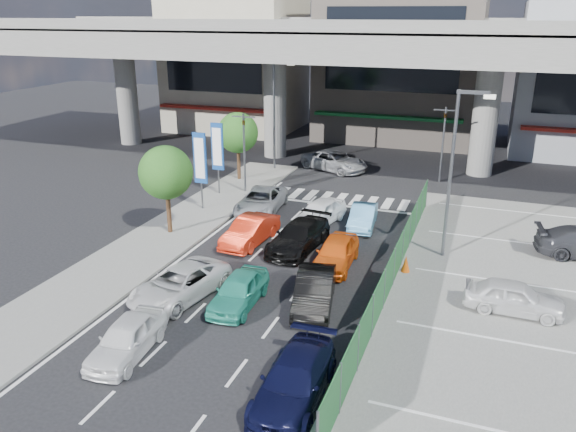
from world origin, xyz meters
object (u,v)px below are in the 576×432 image
at_px(taxi_orange_left, 250,231).
at_px(tree_near, 166,173).
at_px(signboard_near, 200,160).
at_px(wagon_silver_front_left, 261,201).
at_px(tree_far, 238,133).
at_px(sedan_white_mid_left, 180,284).
at_px(traffic_light_right, 444,126).
at_px(taxi_teal_mid, 239,291).
at_px(street_lamp_left, 276,106).
at_px(kei_truck_front_right, 363,217).
at_px(signboard_far, 217,149).
at_px(traffic_light_left, 244,134).
at_px(hatch_black_mid_right, 314,291).
at_px(traffic_cone, 406,264).
at_px(crossing_wagon_silver, 335,161).
at_px(minivan_navy_back, 294,380).
at_px(street_lamp_right, 456,161).
at_px(parked_sedan_white, 514,297).
at_px(taxi_orange_right, 336,253).
at_px(sedan_black_mid, 299,237).
at_px(van_white_back_left, 127,338).
at_px(sedan_white_front_mid, 320,212).

bearing_deg(taxi_orange_left, tree_near, -172.53).
bearing_deg(signboard_near, wagon_silver_front_left, 14.93).
distance_m(tree_far, sedan_white_mid_left, 17.59).
relative_size(traffic_light_right, taxi_teal_mid, 1.36).
bearing_deg(street_lamp_left, kei_truck_front_right, -47.15).
distance_m(signboard_far, wagon_silver_front_left, 4.97).
distance_m(traffic_light_left, hatch_black_mid_right, 15.95).
height_order(signboard_far, traffic_cone, signboard_far).
distance_m(street_lamp_left, tree_far, 4.04).
bearing_deg(taxi_teal_mid, signboard_near, 122.96).
bearing_deg(taxi_orange_left, hatch_black_mid_right, -40.72).
bearing_deg(crossing_wagon_silver, taxi_orange_left, -157.94).
distance_m(traffic_light_left, minivan_navy_back, 21.33).
relative_size(street_lamp_right, minivan_navy_back, 1.75).
bearing_deg(sedan_white_mid_left, parked_sedan_white, 26.62).
bearing_deg(signboard_near, tree_near, -87.13).
distance_m(taxi_orange_right, wagon_silver_front_left, 8.50).
height_order(minivan_navy_back, crossing_wagon_silver, crossing_wagon_silver).
bearing_deg(traffic_light_left, signboard_near, -104.02).
relative_size(wagon_silver_front_left, traffic_cone, 6.37).
relative_size(sedan_white_mid_left, sedan_black_mid, 1.00).
relative_size(signboard_far, traffic_cone, 6.10).
bearing_deg(traffic_light_right, street_lamp_right, -82.66).
height_order(sedan_black_mid, traffic_cone, sedan_black_mid).
distance_m(street_lamp_right, crossing_wagon_silver, 16.85).
height_order(traffic_light_right, kei_truck_front_right, traffic_light_right).
distance_m(van_white_back_left, taxi_orange_right, 10.59).
bearing_deg(hatch_black_mid_right, traffic_cone, 44.20).
height_order(street_lamp_right, street_lamp_left, same).
bearing_deg(signboard_far, signboard_near, -82.41).
xyz_separation_m(tree_near, hatch_black_mid_right, (9.64, -4.87, -2.70)).
xyz_separation_m(taxi_orange_right, parked_sedan_white, (7.72, -1.78, 0.02)).
distance_m(traffic_light_right, hatch_black_mid_right, 20.33).
bearing_deg(taxi_teal_mid, taxi_orange_left, 107.40).
relative_size(traffic_light_right, sedan_black_mid, 1.09).
distance_m(tree_near, kei_truck_front_right, 10.84).
relative_size(street_lamp_right, traffic_cone, 10.38).
distance_m(traffic_light_right, sedan_white_mid_left, 22.93).
bearing_deg(sedan_black_mid, kei_truck_front_right, 67.23).
distance_m(taxi_orange_left, traffic_cone, 8.06).
xyz_separation_m(traffic_light_left, taxi_orange_right, (8.63, -8.90, -3.25)).
distance_m(traffic_light_left, van_white_back_left, 19.01).
height_order(taxi_teal_mid, sedan_white_front_mid, sedan_white_front_mid).
distance_m(signboard_far, traffic_cone, 15.39).
bearing_deg(kei_truck_front_right, street_lamp_right, -34.30).
relative_size(van_white_back_left, taxi_teal_mid, 0.99).
distance_m(tree_far, minivan_navy_back, 24.20).
xyz_separation_m(traffic_light_right, street_lamp_right, (1.67, -13.00, 0.83)).
xyz_separation_m(street_lamp_right, signboard_far, (-14.77, 4.99, -1.71)).
distance_m(street_lamp_right, taxi_orange_left, 10.58).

